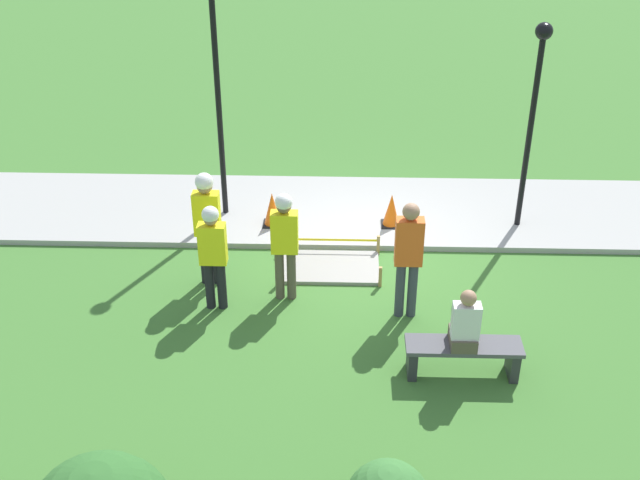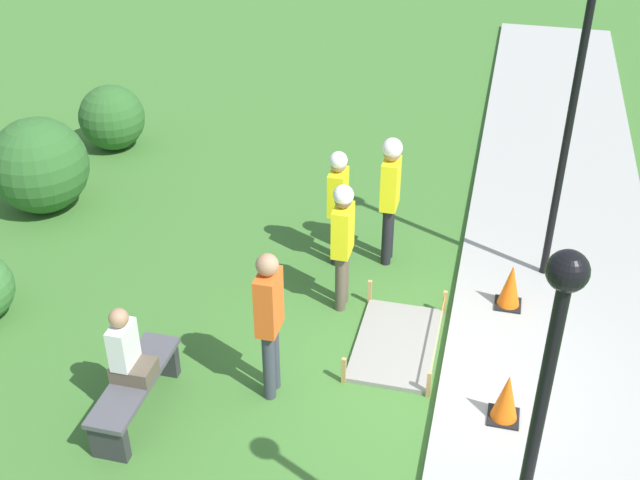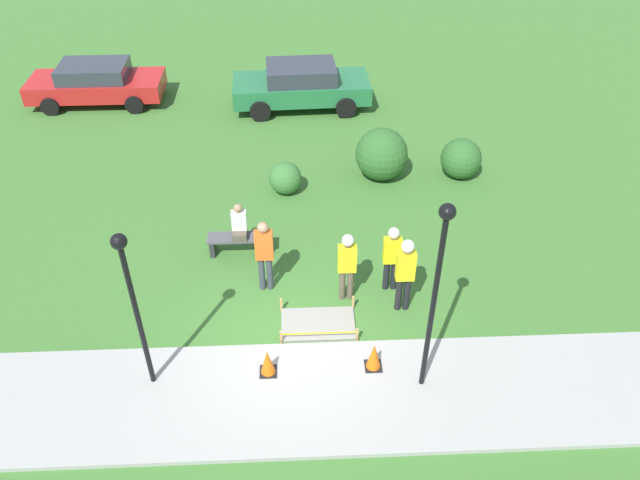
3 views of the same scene
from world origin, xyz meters
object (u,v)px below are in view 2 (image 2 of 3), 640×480
(traffic_cone_far_patch, at_px, (511,286))
(bystander_in_orange_shirt, at_px, (269,317))
(park_bench, at_px, (136,389))
(person_seated_on_bench, at_px, (127,351))
(worker_assistant, at_px, (338,198))
(worker_trainee, at_px, (390,189))
(lamppost_near, at_px, (577,85))
(worker_supervisor, at_px, (343,236))
(traffic_cone_near_patch, at_px, (506,398))
(lamppost_far, at_px, (543,397))

(traffic_cone_far_patch, relative_size, bystander_in_orange_shirt, 0.33)
(park_bench, distance_m, person_seated_on_bench, 0.51)
(park_bench, bearing_deg, person_seated_on_bench, 62.14)
(worker_assistant, xyz_separation_m, worker_trainee, (0.18, -0.69, 0.14))
(park_bench, xyz_separation_m, worker_assistant, (3.51, -1.46, 0.67))
(worker_trainee, bearing_deg, lamppost_near, -88.29)
(worker_supervisor, relative_size, lamppost_near, 0.42)
(worker_assistant, relative_size, worker_trainee, 0.90)
(traffic_cone_far_patch, height_order, lamppost_near, lamppost_near)
(traffic_cone_far_patch, bearing_deg, worker_assistant, 75.03)
(worker_trainee, bearing_deg, person_seated_on_bench, 149.02)
(traffic_cone_far_patch, relative_size, lamppost_near, 0.15)
(traffic_cone_near_patch, relative_size, worker_assistant, 0.35)
(lamppost_near, bearing_deg, worker_supervisor, 116.33)
(traffic_cone_far_patch, xyz_separation_m, bystander_in_orange_shirt, (-2.18, 2.54, 0.67))
(park_bench, xyz_separation_m, person_seated_on_bench, (0.03, 0.05, 0.50))
(traffic_cone_far_patch, xyz_separation_m, person_seated_on_bench, (-2.83, 3.94, 0.44))
(traffic_cone_far_patch, distance_m, bystander_in_orange_shirt, 3.42)
(park_bench, bearing_deg, worker_assistant, -22.60)
(traffic_cone_far_patch, xyz_separation_m, lamppost_near, (0.89, -0.44, 2.42))
(worker_trainee, relative_size, lamppost_far, 0.53)
(traffic_cone_near_patch, bearing_deg, lamppost_far, -177.47)
(worker_trainee, bearing_deg, lamppost_far, -159.95)
(bystander_in_orange_shirt, bearing_deg, traffic_cone_far_patch, -49.39)
(person_seated_on_bench, relative_size, bystander_in_orange_shirt, 0.48)
(person_seated_on_bench, xyz_separation_m, lamppost_near, (3.73, -4.38, 1.98))
(worker_assistant, bearing_deg, worker_trainee, -75.26)
(park_bench, height_order, lamppost_near, lamppost_near)
(worker_assistant, bearing_deg, person_seated_on_bench, 156.54)
(bystander_in_orange_shirt, relative_size, lamppost_near, 0.44)
(worker_assistant, height_order, bystander_in_orange_shirt, bystander_in_orange_shirt)
(traffic_cone_near_patch, height_order, worker_assistant, worker_assistant)
(lamppost_near, bearing_deg, worker_trainee, 91.71)
(person_seated_on_bench, height_order, bystander_in_orange_shirt, bystander_in_orange_shirt)
(worker_trainee, bearing_deg, traffic_cone_far_patch, -115.52)
(worker_supervisor, distance_m, lamppost_far, 4.77)
(worker_assistant, xyz_separation_m, bystander_in_orange_shirt, (-2.83, 0.12, 0.06))
(worker_trainee, height_order, lamppost_far, lamppost_far)
(traffic_cone_near_patch, relative_size, bystander_in_orange_shirt, 0.32)
(traffic_cone_far_patch, bearing_deg, bystander_in_orange_shirt, 130.61)
(park_bench, relative_size, bystander_in_orange_shirt, 0.83)
(person_seated_on_bench, relative_size, lamppost_near, 0.21)
(worker_supervisor, xyz_separation_m, lamppost_far, (-3.95, -2.28, 1.40))
(traffic_cone_near_patch, bearing_deg, person_seated_on_bench, 100.59)
(worker_supervisor, distance_m, worker_trainee, 1.27)
(park_bench, distance_m, worker_trainee, 4.35)
(lamppost_near, bearing_deg, park_bench, 130.96)
(bystander_in_orange_shirt, relative_size, lamppost_far, 0.52)
(park_bench, relative_size, worker_assistant, 0.90)
(traffic_cone_far_patch, distance_m, lamppost_far, 4.80)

